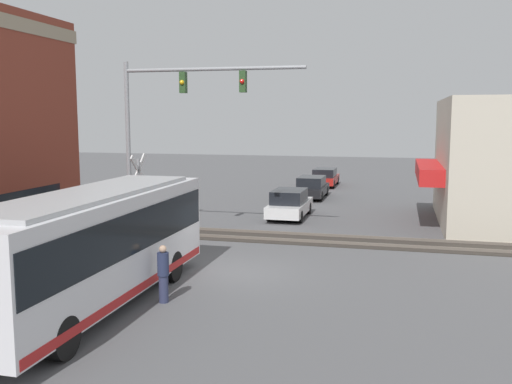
{
  "coord_description": "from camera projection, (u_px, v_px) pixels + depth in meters",
  "views": [
    {
      "loc": [
        -18.56,
        -5.47,
        5.37
      ],
      "look_at": [
        4.5,
        0.37,
        2.24
      ],
      "focal_mm": 40.0,
      "sensor_mm": 36.0,
      "label": 1
    }
  ],
  "objects": [
    {
      "name": "parked_car_red",
      "position": [
        325.0,
        178.0,
        44.77
      ],
      "size": [
        4.56,
        1.82,
        1.4
      ],
      "color": "#B21E19",
      "rests_on": "ground"
    },
    {
      "name": "pedestrian_near_bus",
      "position": [
        163.0,
        273.0,
        16.54
      ],
      "size": [
        0.34,
        0.34,
        1.7
      ],
      "color": "#2D3351",
      "rests_on": "ground"
    },
    {
      "name": "ground_plane",
      "position": [
        235.0,
        272.0,
        19.87
      ],
      "size": [
        120.0,
        120.0,
        0.0
      ],
      "primitive_type": "plane",
      "color": "#565659"
    },
    {
      "name": "parked_car_black",
      "position": [
        312.0,
        188.0,
        38.13
      ],
      "size": [
        4.63,
        1.82,
        1.46
      ],
      "color": "black",
      "rests_on": "ground"
    },
    {
      "name": "rail_track_near",
      "position": [
        272.0,
        237.0,
        25.63
      ],
      "size": [
        2.6,
        60.0,
        0.15
      ],
      "color": "#332D28",
      "rests_on": "ground"
    },
    {
      "name": "crossing_signal",
      "position": [
        139.0,
        189.0,
        24.48
      ],
      "size": [
        1.41,
        1.18,
        3.81
      ],
      "color": "gray",
      "rests_on": "ground"
    },
    {
      "name": "traffic_signal_gantry",
      "position": [
        173.0,
        110.0,
        24.94
      ],
      "size": [
        0.42,
        8.17,
        7.81
      ],
      "color": "gray",
      "rests_on": "ground"
    },
    {
      "name": "parked_car_white",
      "position": [
        290.0,
        205.0,
        30.59
      ],
      "size": [
        4.61,
        1.82,
        1.54
      ],
      "color": "silver",
      "rests_on": "ground"
    },
    {
      "name": "city_bus",
      "position": [
        94.0,
        244.0,
        15.99
      ],
      "size": [
        10.33,
        2.59,
        3.33
      ],
      "color": "silver",
      "rests_on": "ground"
    }
  ]
}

